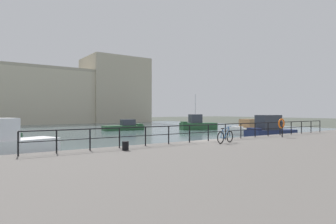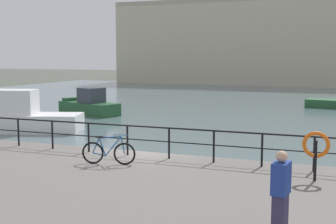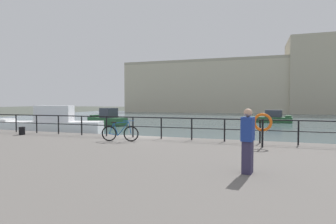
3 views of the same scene
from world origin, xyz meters
TOP-DOWN VIEW (x-y plane):
  - ground_plane at (0.00, 0.00)m, footprint 240.00×240.00m
  - water_basin at (0.00, 30.20)m, footprint 80.00×60.00m
  - quay_promenade at (0.00, -6.50)m, footprint 56.00×13.00m
  - harbor_building at (6.23, 60.39)m, footprint 57.88×13.85m
  - moored_green_narrowboat at (-11.48, 15.64)m, footprint 5.57×3.48m
  - moored_cabin_cruiser at (7.53, 27.09)m, footprint 6.69×3.12m
  - moored_blue_motorboat at (-12.31, 6.82)m, footprint 9.95×5.12m
  - quay_railing at (1.36, -0.75)m, footprint 25.10×0.07m
  - parked_bicycle at (-0.17, -2.21)m, footprint 1.74×0.44m
  - mooring_bollard at (-6.59, -1.69)m, footprint 0.32×0.32m
  - life_ring_stand at (6.14, -1.85)m, footprint 0.75×0.16m
  - standing_person at (5.70, -6.24)m, footprint 0.35×0.48m

SIDE VIEW (x-z plane):
  - ground_plane at x=0.00m, z-range 0.00..0.00m
  - water_basin at x=0.00m, z-range 0.00..0.01m
  - quay_promenade at x=0.00m, z-range 0.00..1.07m
  - moored_cabin_cruiser at x=7.53m, z-range -0.27..1.46m
  - moored_green_narrowboat at x=-11.48m, z-range -0.31..1.80m
  - moored_blue_motorboat at x=-12.31m, z-range -0.41..2.12m
  - mooring_bollard at x=-6.59m, z-range 1.07..1.51m
  - parked_bicycle at x=-0.17m, z-range 0.96..1.95m
  - quay_railing at x=1.36m, z-range 1.26..2.34m
  - standing_person at x=5.70m, z-range 1.08..2.77m
  - life_ring_stand at x=6.14m, z-range 1.34..2.74m
  - harbor_building at x=6.23m, z-range -1.75..16.11m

